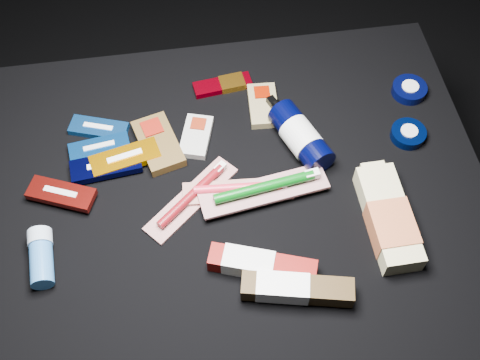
{
  "coord_description": "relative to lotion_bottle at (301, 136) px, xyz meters",
  "views": [
    {
      "loc": [
        -0.07,
        -0.59,
        1.38
      ],
      "look_at": [
        0.01,
        0.01,
        0.42
      ],
      "focal_mm": 45.0,
      "sensor_mm": 36.0,
      "label": 1
    }
  ],
  "objects": [
    {
      "name": "luna_bar_0",
      "position": [
        -0.4,
        0.1,
        -0.02
      ],
      "size": [
        0.12,
        0.08,
        0.02
      ],
      "rotation": [
        0.0,
        0.0,
        -0.33
      ],
      "color": "#1653A1",
      "rests_on": "cloth_table"
    },
    {
      "name": "clif_bar_2",
      "position": [
        -0.06,
        0.11,
        -0.02
      ],
      "size": [
        0.07,
        0.11,
        0.02
      ],
      "rotation": [
        0.0,
        0.0,
        -0.06
      ],
      "color": "olive",
      "rests_on": "cloth_table"
    },
    {
      "name": "luna_bar_4",
      "position": [
        -0.47,
        -0.06,
        -0.01
      ],
      "size": [
        0.13,
        0.09,
        0.02
      ],
      "rotation": [
        0.0,
        0.0,
        -0.4
      ],
      "color": "maroon",
      "rests_on": "cloth_table"
    },
    {
      "name": "toothpaste_carton_red",
      "position": [
        -0.13,
        -0.25,
        -0.01
      ],
      "size": [
        0.19,
        0.1,
        0.04
      ],
      "rotation": [
        0.0,
        0.0,
        -0.34
      ],
      "color": "#750905",
      "rests_on": "cloth_table"
    },
    {
      "name": "lotion_bottle",
      "position": [
        0.0,
        0.0,
        0.0
      ],
      "size": [
        0.11,
        0.2,
        0.06
      ],
      "rotation": [
        0.0,
        0.0,
        0.37
      ],
      "color": "black",
      "rests_on": "cloth_table"
    },
    {
      "name": "cream_tin_upper",
      "position": [
        0.26,
        0.1,
        -0.02
      ],
      "size": [
        0.07,
        0.07,
        0.02
      ],
      "rotation": [
        0.0,
        0.0,
        0.06
      ],
      "color": "black",
      "rests_on": "cloth_table"
    },
    {
      "name": "clif_bar_0",
      "position": [
        -0.28,
        0.04,
        -0.02
      ],
      "size": [
        0.1,
        0.15,
        0.02
      ],
      "rotation": [
        0.0,
        0.0,
        0.26
      ],
      "color": "#513B19",
      "rests_on": "cloth_table"
    },
    {
      "name": "clif_bar_1",
      "position": [
        -0.2,
        0.05,
        -0.02
      ],
      "size": [
        0.08,
        0.11,
        0.02
      ],
      "rotation": [
        0.0,
        0.0,
        -0.3
      ],
      "color": "#B2B2AB",
      "rests_on": "cloth_table"
    },
    {
      "name": "cream_tin_lower",
      "position": [
        0.22,
        -0.01,
        -0.02
      ],
      "size": [
        0.07,
        0.07,
        0.02
      ],
      "rotation": [
        0.0,
        0.0,
        0.29
      ],
      "color": "black",
      "rests_on": "cloth_table"
    },
    {
      "name": "bodywash_bottle",
      "position": [
        0.12,
        -0.2,
        -0.01
      ],
      "size": [
        0.08,
        0.22,
        0.05
      ],
      "rotation": [
        0.0,
        0.0,
        0.01
      ],
      "color": "beige",
      "rests_on": "cloth_table"
    },
    {
      "name": "luna_bar_2",
      "position": [
        -0.38,
        -0.0,
        -0.02
      ],
      "size": [
        0.14,
        0.06,
        0.02
      ],
      "rotation": [
        0.0,
        0.0,
        0.1
      ],
      "color": "black",
      "rests_on": "cloth_table"
    },
    {
      "name": "toothpaste_carton_green",
      "position": [
        -0.08,
        -0.31,
        -0.01
      ],
      "size": [
        0.19,
        0.08,
        0.04
      ],
      "rotation": [
        0.0,
        0.0,
        -0.22
      ],
      "color": "#37260E",
      "rests_on": "cloth_table"
    },
    {
      "name": "cloth_table",
      "position": [
        -0.15,
        -0.09,
        -0.23
      ],
      "size": [
        0.98,
        0.78,
        0.4
      ],
      "primitive_type": "cube",
      "color": "black",
      "rests_on": "ground"
    },
    {
      "name": "ground",
      "position": [
        -0.15,
        -0.09,
        -0.43
      ],
      "size": [
        3.0,
        3.0,
        0.0
      ],
      "primitive_type": "plane",
      "color": "black",
      "rests_on": "ground"
    },
    {
      "name": "power_bar",
      "position": [
        -0.13,
        0.18,
        -0.02
      ],
      "size": [
        0.13,
        0.05,
        0.02
      ],
      "rotation": [
        0.0,
        0.0,
        0.12
      ],
      "color": "maroon",
      "rests_on": "cloth_table"
    },
    {
      "name": "luna_bar_3",
      "position": [
        -0.35,
        0.01,
        -0.02
      ],
      "size": [
        0.14,
        0.08,
        0.02
      ],
      "rotation": [
        0.0,
        0.0,
        0.23
      ],
      "color": "orange",
      "rests_on": "cloth_table"
    },
    {
      "name": "toothbrush_pack_1",
      "position": [
        -0.14,
        -0.09,
        -0.02
      ],
      "size": [
        0.21,
        0.06,
        0.02
      ],
      "rotation": [
        0.0,
        0.0,
        -0.07
      ],
      "color": "#BBB6AF",
      "rests_on": "cloth_table"
    },
    {
      "name": "deodorant_stick",
      "position": [
        -0.5,
        -0.18,
        -0.01
      ],
      "size": [
        0.05,
        0.11,
        0.04
      ],
      "rotation": [
        0.0,
        0.0,
        0.08
      ],
      "color": "#306DAF",
      "rests_on": "cloth_table"
    },
    {
      "name": "toothbrush_pack_0",
      "position": [
        -0.23,
        -0.09,
        -0.02
      ],
      "size": [
        0.19,
        0.18,
        0.02
      ],
      "rotation": [
        0.0,
        0.0,
        0.71
      ],
      "color": "beige",
      "rests_on": "cloth_table"
    },
    {
      "name": "toothbrush_pack_2",
      "position": [
        -0.09,
        -0.1,
        -0.01
      ],
      "size": [
        0.25,
        0.09,
        0.03
      ],
      "rotation": [
        0.0,
        0.0,
        0.14
      ],
      "color": "beige",
      "rests_on": "cloth_table"
    },
    {
      "name": "luna_bar_1",
      "position": [
        -0.4,
        0.05,
        -0.02
      ],
      "size": [
        0.12,
        0.06,
        0.02
      ],
      "rotation": [
        0.0,
        0.0,
        0.13
      ],
      "color": "#0E4C9E",
      "rests_on": "cloth_table"
    }
  ]
}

